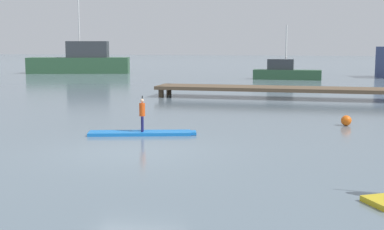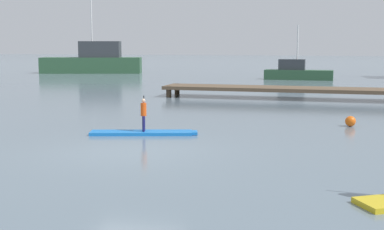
% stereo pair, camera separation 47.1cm
% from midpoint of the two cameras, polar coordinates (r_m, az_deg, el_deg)
% --- Properties ---
extents(ground_plane, '(240.00, 240.00, 0.00)m').
position_cam_midpoint_polar(ground_plane, '(13.58, -7.54, -4.12)').
color(ground_plane, slate).
extents(paddleboard_near, '(3.36, 1.48, 0.10)m').
position_cam_midpoint_polar(paddleboard_near, '(16.18, -6.33, -1.99)').
color(paddleboard_near, blue).
rests_on(paddleboard_near, ground).
extents(paddler_child_solo, '(0.22, 0.36, 1.10)m').
position_cam_midpoint_polar(paddler_child_solo, '(16.10, -6.34, 0.19)').
color(paddler_child_solo, '#19194C').
rests_on(paddler_child_solo, paddleboard_near).
extents(fishing_boat_green_midground, '(9.92, 4.92, 9.06)m').
position_cam_midpoint_polar(fishing_boat_green_midground, '(51.51, -12.36, 5.80)').
color(fishing_boat_green_midground, '#2D5638').
rests_on(fishing_boat_green_midground, ground).
extents(motor_boat_small_navy, '(5.35, 1.42, 4.30)m').
position_cam_midpoint_polar(motor_boat_small_navy, '(42.00, 9.97, 4.66)').
color(motor_boat_small_navy, '#2D5638').
rests_on(motor_boat_small_navy, ground).
extents(floating_dock, '(12.12, 2.12, 0.60)m').
position_cam_midpoint_polar(floating_dock, '(27.10, 8.30, 2.87)').
color(floating_dock, brown).
rests_on(floating_dock, ground).
extents(mooring_buoy_mid, '(0.36, 0.36, 0.36)m').
position_cam_midpoint_polar(mooring_buoy_mid, '(18.54, 15.93, -0.59)').
color(mooring_buoy_mid, orange).
rests_on(mooring_buoy_mid, ground).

